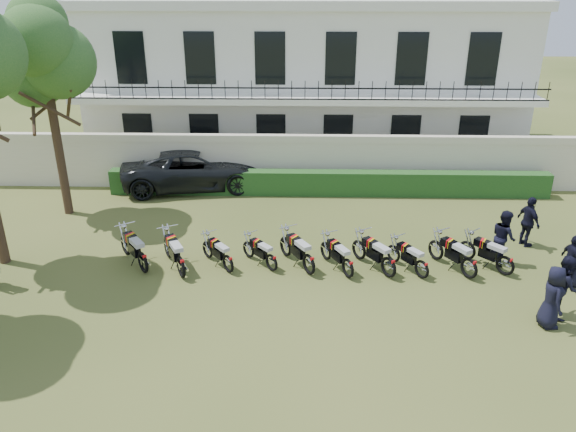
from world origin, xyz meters
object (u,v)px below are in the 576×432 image
motorcycle_2 (228,260)px  officer_1 (564,286)px  motorcycle_7 (422,265)px  motorcycle_0 (143,257)px  officer_0 (552,297)px  motorcycle_3 (272,259)px  motorcycle_8 (470,263)px  officer_4 (504,237)px  officer_5 (528,222)px  suv (195,168)px  motorcycle_5 (348,264)px  motorcycle_9 (506,261)px  motorcycle_4 (309,260)px  motorcycle_6 (389,263)px  motorcycle_1 (181,262)px  tree_west_near (44,54)px  officer_2 (572,261)px

motorcycle_2 → officer_1: size_ratio=0.82×
motorcycle_7 → motorcycle_2: bearing=143.6°
officer_1 → motorcycle_0: bearing=94.4°
officer_0 → motorcycle_3: bearing=70.1°
motorcycle_0 → motorcycle_8: size_ratio=0.99×
officer_4 → officer_5: (1.21, 1.21, -0.01)m
motorcycle_3 → officer_4: 7.28m
suv → officer_1: 14.90m
motorcycle_5 → officer_0: size_ratio=1.00×
motorcycle_9 → motorcycle_7: bearing=144.7°
motorcycle_0 → officer_0: bearing=-49.4°
motorcycle_4 → motorcycle_9: motorcycle_4 is taller
motorcycle_4 → motorcycle_6: 2.39m
motorcycle_7 → officer_1: bearing=-63.6°
officer_0 → officer_1: officer_1 is taller
motorcycle_2 → motorcycle_9: bearing=-39.1°
motorcycle_1 → officer_1: bearing=-37.3°
tree_west_near → officer_0: bearing=-24.8°
motorcycle_4 → officer_5: 7.62m
motorcycle_1 → officer_5: bearing=-15.5°
motorcycle_6 → suv: suv is taller
motorcycle_4 → motorcycle_9: 5.92m
tree_west_near → motorcycle_1: (5.28, -4.86, -5.35)m
motorcycle_7 → motorcycle_9: (2.55, 0.25, 0.04)m
suv → officer_0: officer_0 is taller
motorcycle_5 → officer_4: 5.06m
motorcycle_1 → motorcycle_8: motorcycle_1 is taller
motorcycle_0 → officer_1: 11.90m
motorcycle_5 → officer_1: (5.53, -1.83, 0.40)m
officer_5 → motorcycle_2: bearing=84.3°
officer_5 → motorcycle_4: bearing=88.7°
motorcycle_0 → motorcycle_9: bearing=-36.2°
motorcycle_3 → suv: (-3.64, 7.32, 0.40)m
motorcycle_3 → officer_5: size_ratio=0.77×
motorcycle_9 → officer_4: bearing=38.8°
motorcycle_5 → suv: 9.72m
motorcycle_2 → motorcycle_4: 2.46m
motorcycle_3 → tree_west_near: bearing=109.1°
motorcycle_5 → officer_4: size_ratio=0.97×
motorcycle_2 → motorcycle_8: motorcycle_8 is taller
motorcycle_1 → suv: size_ratio=0.32×
suv → officer_5: 13.19m
motorcycle_8 → tree_west_near: bearing=129.7°
motorcycle_4 → motorcycle_7: size_ratio=1.17×
motorcycle_2 → officer_1: 9.39m
officer_2 → officer_0: bearing=137.8°
officer_1 → officer_2: bearing=-15.7°
officer_1 → motorcycle_3: bearing=88.3°
motorcycle_0 → motorcycle_1: size_ratio=0.92×
tree_west_near → motorcycle_6: 13.53m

